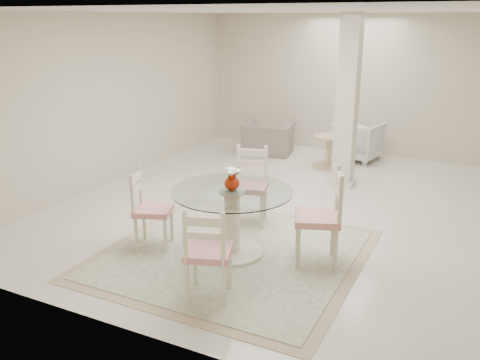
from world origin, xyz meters
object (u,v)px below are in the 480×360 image
at_px(column, 347,103).
at_px(dining_table, 232,223).
at_px(side_table, 328,153).
at_px(dining_chair_west, 147,204).
at_px(red_vase, 232,179).
at_px(armchair_white, 358,141).
at_px(dining_chair_north, 250,180).
at_px(dining_chair_south, 207,247).
at_px(dining_chair_east, 325,210).
at_px(recliner_taupe, 268,138).

relative_size(column, dining_table, 1.98).
bearing_deg(column, dining_table, -98.20).
height_order(column, side_table, column).
bearing_deg(dining_chair_west, red_vase, -97.23).
bearing_deg(dining_table, dining_chair_west, -166.12).
distance_m(column, red_vase, 3.14).
xyz_separation_m(dining_table, armchair_white, (0.27, 4.76, -0.03)).
bearing_deg(dining_chair_north, dining_chair_south, -93.04).
distance_m(column, side_table, 1.51).
bearing_deg(dining_chair_east, recliner_taupe, -169.70).
xyz_separation_m(dining_chair_west, dining_chair_south, (1.23, -0.75, 0.02)).
xyz_separation_m(dining_chair_east, dining_chair_south, (-0.76, -1.24, -0.07)).
bearing_deg(side_table, dining_chair_west, -102.03).
bearing_deg(dining_chair_north, side_table, 70.30).
distance_m(dining_chair_north, dining_chair_west, 1.45).
bearing_deg(column, dining_chair_south, -92.83).
distance_m(dining_chair_west, side_table, 4.34).
bearing_deg(dining_chair_west, armchair_white, -35.22).
height_order(dining_chair_east, dining_chair_south, dining_chair_east).
bearing_deg(side_table, red_vase, -88.77).
height_order(red_vase, armchair_white, red_vase).
distance_m(red_vase, side_table, 4.04).
bearing_deg(column, recliner_taupe, 145.44).
xyz_separation_m(dining_chair_east, recliner_taupe, (-2.45, 4.13, -0.32)).
bearing_deg(dining_table, dining_chair_east, 13.90).
height_order(dining_chair_east, dining_chair_north, dining_chair_east).
distance_m(red_vase, dining_chair_west, 1.08).
bearing_deg(dining_chair_west, dining_chair_south, -142.34).
relative_size(dining_table, red_vase, 5.24).
distance_m(column, dining_chair_west, 3.70).
distance_m(armchair_white, side_table, 0.85).
relative_size(dining_table, dining_chair_east, 1.13).
height_order(dining_table, dining_chair_east, dining_chair_east).
xyz_separation_m(dining_chair_west, side_table, (0.90, 4.23, -0.28)).
height_order(column, recliner_taupe, column).
height_order(dining_table, red_vase, red_vase).
bearing_deg(side_table, dining_chair_east, -73.88).
bearing_deg(dining_chair_south, red_vase, -95.11).
bearing_deg(dining_chair_south, recliner_taupe, -91.32).
distance_m(recliner_taupe, side_table, 1.42).
relative_size(dining_chair_south, armchair_white, 1.33).
bearing_deg(dining_chair_north, dining_table, -93.11).
bearing_deg(side_table, armchair_white, 65.01).
relative_size(dining_chair_east, dining_chair_south, 1.12).
height_order(dining_chair_east, side_table, dining_chair_east).
bearing_deg(column, dining_chair_north, -108.20).
distance_m(dining_chair_west, dining_chair_south, 1.44).
height_order(dining_chair_north, side_table, dining_chair_north).
relative_size(recliner_taupe, armchair_white, 1.20).
distance_m(column, armchair_white, 1.95).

